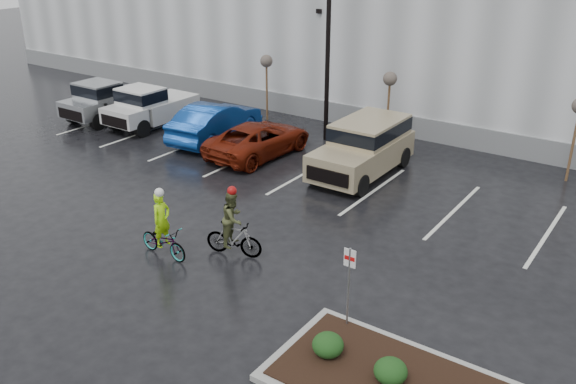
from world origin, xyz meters
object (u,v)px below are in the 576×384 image
Objects in this scene: pickup_silver at (114,98)px; sapling_mid at (390,83)px; pickup_white at (156,104)px; lamppost at (329,9)px; fire_lane_sign at (349,279)px; car_red at (259,139)px; suv_tan at (362,149)px; cyclist_olive at (234,230)px; cyclist_hivis at (163,235)px; sapling_west at (266,65)px; car_blue at (216,121)px.

sapling_mid is at bearing 17.23° from pickup_silver.
pickup_silver is 2.58m from pickup_white.
fire_lane_sign is at bearing -56.54° from lamppost.
fire_lane_sign is 0.42× the size of pickup_silver.
car_red is at bearing -5.94° from pickup_white.
car_red is 0.99× the size of suv_tan.
pickup_white is 1.03× the size of car_red.
lamppost is at bearing 16.10° from pickup_silver.
pickup_silver is at bearing 0.84° from car_red.
cyclist_olive is at bearing -72.50° from lamppost.
pickup_silver is at bearing 57.01° from cyclist_hivis.
pickup_silver is at bearing -148.19° from sapling_west.
sapling_mid is 0.62× the size of pickup_silver.
pickup_white is (-3.94, -3.62, -1.75)m from sapling_west.
pickup_white is (-7.94, -2.62, -4.71)m from lamppost.
pickup_white is (-15.74, 9.18, -0.43)m from fire_lane_sign.
suv_tan is (-4.47, 8.96, -0.38)m from fire_lane_sign.
cyclist_olive is at bearing -35.01° from pickup_white.
lamppost is 11.89m from pickup_silver.
cyclist_olive is (0.81, -11.50, -1.93)m from sapling_mid.
car_red is at bearing 21.61° from cyclist_hivis.
cyclist_hivis is (1.68, -11.69, -5.02)m from lamppost.
fire_lane_sign is at bearing -67.51° from sapling_mid.
pickup_white is 3.92m from car_blue.
suv_tan is (7.33, -3.84, -1.70)m from sapling_west.
car_red is at bearing -130.88° from sapling_mid.
car_blue is 1.00× the size of suv_tan.
pickup_silver is 15.70m from cyclist_olive.
lamppost is 14.78m from fire_lane_sign.
cyclist_hivis is (12.17, -8.66, -0.31)m from pickup_silver.
pickup_silver is (-12.99, -4.03, -1.75)m from sapling_mid.
sapling_west is 1.00× the size of sapling_mid.
cyclist_hivis is (-1.66, -8.85, -0.36)m from suv_tan.
fire_lane_sign is 0.43× the size of suv_tan.
car_blue is at bearing 179.68° from suv_tan.
sapling_west is 17.46m from fire_lane_sign.
cyclist_hivis is (5.71, -8.89, -0.18)m from car_blue.
cyclist_hivis is at bearing -35.43° from pickup_silver.
car_red is at bearing 17.39° from cyclist_olive.
lamppost is 6.11m from car_red.
cyclist_olive is at bearing -90.16° from suv_tan.
pickup_silver is 1.02× the size of car_blue.
cyclist_olive is at bearing 163.84° from fire_lane_sign.
pickup_white is at bearing -8.42° from car_blue.
lamppost is 12.05m from cyclist_olive.
sapling_west reaches higher than suv_tan.
sapling_west is at bearing 132.67° from fire_lane_sign.
cyclist_hivis is at bearing 116.98° from car_blue.
cyclist_hivis is at bearing -65.90° from sapling_west.
sapling_mid is 0.62× the size of pickup_white.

